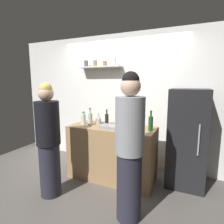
% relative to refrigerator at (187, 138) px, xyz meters
% --- Properties ---
extents(ground_plane, '(5.28, 5.28, 0.00)m').
position_rel_refrigerator_xyz_m(ground_plane, '(-1.30, -0.85, -0.78)').
color(ground_plane, '#59544F').
extents(back_wall_assembly, '(4.80, 0.32, 2.60)m').
position_rel_refrigerator_xyz_m(back_wall_assembly, '(-1.30, 0.40, 0.52)').
color(back_wall_assembly, white).
rests_on(back_wall_assembly, ground).
extents(refrigerator, '(0.58, 0.64, 1.57)m').
position_rel_refrigerator_xyz_m(refrigerator, '(0.00, 0.00, 0.00)').
color(refrigerator, black).
rests_on(refrigerator, ground).
extents(counter, '(1.47, 0.63, 0.93)m').
position_rel_refrigerator_xyz_m(counter, '(-1.18, -0.31, -0.32)').
color(counter, '#9E7A51').
rests_on(counter, ground).
extents(baking_pan, '(0.34, 0.24, 0.05)m').
position_rel_refrigerator_xyz_m(baking_pan, '(-1.14, -0.44, 0.17)').
color(baking_pan, gray).
rests_on(baking_pan, counter).
extents(utensil_holder, '(0.10, 0.10, 0.21)m').
position_rel_refrigerator_xyz_m(utensil_holder, '(-1.49, -0.22, 0.19)').
color(utensil_holder, '#B2B2B7').
rests_on(utensil_holder, counter).
extents(wine_bottle_dark_glass, '(0.06, 0.06, 0.29)m').
position_rel_refrigerator_xyz_m(wine_bottle_dark_glass, '(-1.32, -0.23, 0.25)').
color(wine_bottle_dark_glass, black).
rests_on(wine_bottle_dark_glass, counter).
extents(wine_bottle_pale_glass, '(0.08, 0.08, 0.30)m').
position_rel_refrigerator_xyz_m(wine_bottle_pale_glass, '(-1.58, -0.36, 0.26)').
color(wine_bottle_pale_glass, '#B2BFB2').
rests_on(wine_bottle_pale_glass, counter).
extents(wine_bottle_amber_glass, '(0.08, 0.08, 0.33)m').
position_rel_refrigerator_xyz_m(wine_bottle_amber_glass, '(-0.79, -0.52, 0.26)').
color(wine_bottle_amber_glass, '#472814').
rests_on(wine_bottle_amber_glass, counter).
extents(wine_bottle_green_glass, '(0.07, 0.07, 0.32)m').
position_rel_refrigerator_xyz_m(wine_bottle_green_glass, '(-0.52, -0.34, 0.26)').
color(wine_bottle_green_glass, '#19471E').
rests_on(wine_bottle_green_glass, counter).
extents(water_bottle_plastic, '(0.08, 0.08, 0.23)m').
position_rel_refrigerator_xyz_m(water_bottle_plastic, '(-1.72, -0.36, 0.24)').
color(water_bottle_plastic, silver).
rests_on(water_bottle_plastic, counter).
extents(person_grey_hoodie, '(0.34, 0.34, 1.79)m').
position_rel_refrigerator_xyz_m(person_grey_hoodie, '(-0.60, -1.13, 0.11)').
color(person_grey_hoodie, '#262633').
rests_on(person_grey_hoodie, ground).
extents(person_blonde, '(0.34, 0.34, 1.67)m').
position_rel_refrigerator_xyz_m(person_blonde, '(-1.82, -1.14, 0.04)').
color(person_blonde, '#262633').
rests_on(person_blonde, ground).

